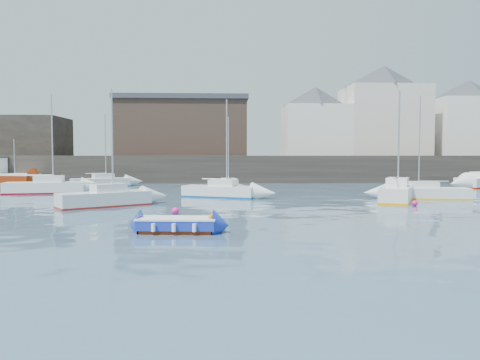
{
  "coord_description": "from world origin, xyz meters",
  "views": [
    {
      "loc": [
        -1.35,
        -18.17,
        3.18
      ],
      "look_at": [
        0.0,
        12.0,
        1.5
      ],
      "focal_mm": 35.0,
      "sensor_mm": 36.0,
      "label": 1
    }
  ],
  "objects_px": {
    "fishing_boat": "(1,176)",
    "sailboat_b": "(220,191)",
    "sailboat_a": "(105,198)",
    "sailboat_h": "(101,182)",
    "sailboat_c": "(397,193)",
    "sailboat_f": "(229,188)",
    "blue_dinghy": "(177,224)",
    "buoy_far": "(225,195)",
    "buoy_mid": "(415,206)",
    "buoy_near": "(175,214)",
    "sailboat_d": "(426,192)",
    "sailboat_e": "(46,187)"
  },
  "relations": [
    {
      "from": "fishing_boat",
      "to": "buoy_far",
      "type": "distance_m",
      "value": 26.68
    },
    {
      "from": "buoy_mid",
      "to": "sailboat_a",
      "type": "bearing_deg",
      "value": 178.53
    },
    {
      "from": "blue_dinghy",
      "to": "sailboat_a",
      "type": "distance_m",
      "value": 10.94
    },
    {
      "from": "sailboat_c",
      "to": "buoy_near",
      "type": "height_order",
      "value": "sailboat_c"
    },
    {
      "from": "sailboat_d",
      "to": "sailboat_h",
      "type": "xyz_separation_m",
      "value": [
        -26.34,
        13.6,
        0.02
      ]
    },
    {
      "from": "fishing_boat",
      "to": "sailboat_f",
      "type": "distance_m",
      "value": 26.34
    },
    {
      "from": "sailboat_d",
      "to": "sailboat_f",
      "type": "relative_size",
      "value": 1.17
    },
    {
      "from": "sailboat_a",
      "to": "buoy_mid",
      "type": "distance_m",
      "value": 18.95
    },
    {
      "from": "sailboat_f",
      "to": "buoy_far",
      "type": "relative_size",
      "value": 17.81
    },
    {
      "from": "sailboat_b",
      "to": "blue_dinghy",
      "type": "bearing_deg",
      "value": -96.57
    },
    {
      "from": "fishing_boat",
      "to": "sailboat_e",
      "type": "relative_size",
      "value": 0.94
    },
    {
      "from": "sailboat_c",
      "to": "sailboat_f",
      "type": "height_order",
      "value": "sailboat_c"
    },
    {
      "from": "buoy_mid",
      "to": "buoy_far",
      "type": "bearing_deg",
      "value": 143.45
    },
    {
      "from": "sailboat_h",
      "to": "buoy_mid",
      "type": "distance_m",
      "value": 29.76
    },
    {
      "from": "blue_dinghy",
      "to": "sailboat_b",
      "type": "relative_size",
      "value": 0.46
    },
    {
      "from": "fishing_boat",
      "to": "buoy_far",
      "type": "height_order",
      "value": "fishing_boat"
    },
    {
      "from": "blue_dinghy",
      "to": "sailboat_f",
      "type": "xyz_separation_m",
      "value": [
        2.53,
        19.01,
        0.1
      ]
    },
    {
      "from": "sailboat_d",
      "to": "sailboat_e",
      "type": "height_order",
      "value": "sailboat_e"
    },
    {
      "from": "sailboat_h",
      "to": "buoy_mid",
      "type": "height_order",
      "value": "sailboat_h"
    },
    {
      "from": "sailboat_b",
      "to": "sailboat_d",
      "type": "height_order",
      "value": "sailboat_d"
    },
    {
      "from": "blue_dinghy",
      "to": "sailboat_a",
      "type": "height_order",
      "value": "sailboat_a"
    },
    {
      "from": "sailboat_d",
      "to": "sailboat_h",
      "type": "distance_m",
      "value": 29.64
    },
    {
      "from": "sailboat_a",
      "to": "sailboat_h",
      "type": "distance_m",
      "value": 18.25
    },
    {
      "from": "sailboat_b",
      "to": "sailboat_a",
      "type": "bearing_deg",
      "value": -139.79
    },
    {
      "from": "fishing_boat",
      "to": "sailboat_a",
      "type": "bearing_deg",
      "value": -53.26
    },
    {
      "from": "buoy_mid",
      "to": "sailboat_f",
      "type": "bearing_deg",
      "value": 138.56
    },
    {
      "from": "sailboat_e",
      "to": "sailboat_a",
      "type": "bearing_deg",
      "value": -54.08
    },
    {
      "from": "sailboat_b",
      "to": "sailboat_f",
      "type": "bearing_deg",
      "value": 78.0
    },
    {
      "from": "blue_dinghy",
      "to": "sailboat_d",
      "type": "relative_size",
      "value": 0.45
    },
    {
      "from": "buoy_mid",
      "to": "buoy_far",
      "type": "height_order",
      "value": "buoy_mid"
    },
    {
      "from": "sailboat_e",
      "to": "sailboat_f",
      "type": "distance_m",
      "value": 14.84
    },
    {
      "from": "sailboat_a",
      "to": "sailboat_b",
      "type": "relative_size",
      "value": 1.0
    },
    {
      "from": "blue_dinghy",
      "to": "fishing_boat",
      "type": "distance_m",
      "value": 37.29
    },
    {
      "from": "blue_dinghy",
      "to": "buoy_near",
      "type": "bearing_deg",
      "value": 96.16
    },
    {
      "from": "buoy_near",
      "to": "sailboat_c",
      "type": "bearing_deg",
      "value": 23.67
    },
    {
      "from": "buoy_mid",
      "to": "buoy_far",
      "type": "relative_size",
      "value": 1.02
    },
    {
      "from": "sailboat_h",
      "to": "buoy_mid",
      "type": "bearing_deg",
      "value": -37.54
    },
    {
      "from": "sailboat_f",
      "to": "sailboat_h",
      "type": "height_order",
      "value": "sailboat_h"
    },
    {
      "from": "fishing_boat",
      "to": "sailboat_b",
      "type": "xyz_separation_m",
      "value": [
        22.81,
        -15.25,
        -0.45
      ]
    },
    {
      "from": "sailboat_e",
      "to": "sailboat_d",
      "type": "bearing_deg",
      "value": -11.28
    },
    {
      "from": "buoy_mid",
      "to": "buoy_far",
      "type": "xyz_separation_m",
      "value": [
        -11.53,
        8.55,
        0.0
      ]
    },
    {
      "from": "blue_dinghy",
      "to": "sailboat_b",
      "type": "distance_m",
      "value": 15.64
    },
    {
      "from": "sailboat_c",
      "to": "sailboat_f",
      "type": "bearing_deg",
      "value": 147.83
    },
    {
      "from": "sailboat_b",
      "to": "buoy_near",
      "type": "xyz_separation_m",
      "value": [
        -2.4,
        -9.84,
        -0.47
      ]
    },
    {
      "from": "buoy_near",
      "to": "buoy_far",
      "type": "bearing_deg",
      "value": 76.82
    },
    {
      "from": "buoy_far",
      "to": "sailboat_a",
      "type": "bearing_deg",
      "value": -132.58
    },
    {
      "from": "sailboat_f",
      "to": "buoy_near",
      "type": "bearing_deg",
      "value": -103.28
    },
    {
      "from": "buoy_far",
      "to": "fishing_boat",
      "type": "bearing_deg",
      "value": 150.53
    },
    {
      "from": "sailboat_f",
      "to": "sailboat_a",
      "type": "bearing_deg",
      "value": -129.51
    },
    {
      "from": "sailboat_c",
      "to": "sailboat_f",
      "type": "xyz_separation_m",
      "value": [
        -11.18,
        7.03,
        -0.13
      ]
    }
  ]
}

